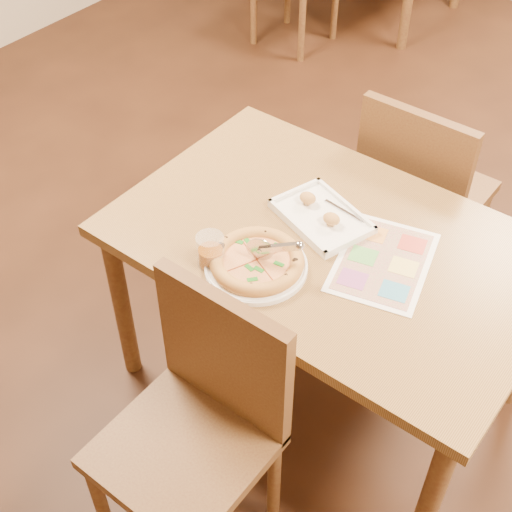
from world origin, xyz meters
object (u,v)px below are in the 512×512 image
Objects in this scene: chair_near at (204,402)px; plate at (256,266)px; dining_table at (329,259)px; pizza_cutter at (273,248)px; glass_tumbler at (211,252)px; menu at (383,262)px; pizza at (257,261)px; chair_far at (419,181)px; appetizer_tray at (321,217)px.

chair_near is 0.41m from plate.
dining_table is at bearing 90.00° from chair_near.
glass_tumbler is at bearing -174.58° from pizza_cutter.
dining_table is at bearing 53.62° from glass_tumbler.
dining_table is 0.28m from pizza_cutter.
plate is 0.82× the size of menu.
pizza is 0.75× the size of menu.
chair_far is 1.30× the size of menu.
glass_tumbler is at bearing -152.04° from plate.
chair_near is 0.42m from glass_tumbler.
pizza_cutter reaches higher than dining_table.
pizza_cutter is 0.18m from glass_tumbler.
plate is 0.02m from pizza.
plate is (-0.10, 0.36, 0.16)m from chair_near.
appetizer_tray is at bearing 69.54° from pizza_cutter.
chair_far is 1.72× the size of pizza.
chair_far is at bearing 82.31° from appetizer_tray.
glass_tumbler is at bearing 126.14° from chair_near.
pizza_cutter is (0.04, 0.02, 0.08)m from plate.
glass_tumbler is (-0.16, -0.09, -0.04)m from pizza_cutter.
plate is 0.29m from appetizer_tray.
glass_tumbler is (-0.22, -0.90, 0.20)m from chair_far.
pizza_cutter reaches higher than glass_tumbler.
pizza is at bearing -138.68° from menu.
pizza is 0.07m from pizza_cutter.
chair_near reaches higher than pizza.
pizza_cutter is 0.33m from menu.
chair_near is 1.72× the size of pizza.
glass_tumbler is at bearing -112.56° from appetizer_tray.
pizza is 0.29m from appetizer_tray.
appetizer_tray is at bearing 169.55° from menu.
pizza is (0.00, 0.00, 0.02)m from plate.
pizza is 1.87× the size of pizza_cutter.
menu is (0.39, 0.31, -0.04)m from glass_tumbler.
pizza is at bearing 83.00° from chair_far.
chair_far is 4.64× the size of glass_tumbler.
menu is at bearing 41.32° from pizza.
chair_far reaches higher than appetizer_tray.
chair_near is at bearing -105.90° from menu.
chair_near reaches higher than glass_tumbler.
chair_far is 3.21× the size of pizza_cutter.
appetizer_tray is at bearing 144.17° from dining_table.
appetizer_tray is at bearing 82.31° from chair_far.
glass_tumbler is at bearing -142.07° from menu.
glass_tumbler is 0.28× the size of menu.
dining_table is 0.13m from appetizer_tray.
plate is (-0.10, -0.24, 0.09)m from dining_table.
dining_table is at bearing 90.00° from chair_far.
pizza is 2.69× the size of glass_tumbler.
plate is at bearing -173.54° from pizza_cutter.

